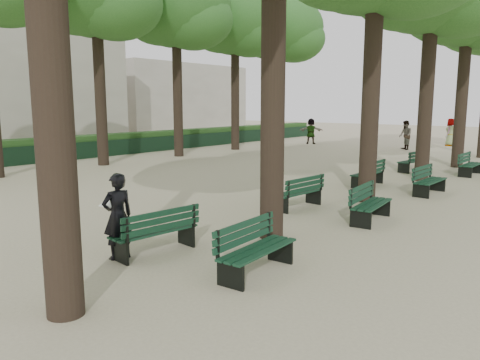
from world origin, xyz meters
The scene contains 19 objects.
ground centered at (0.00, 0.00, 0.00)m, with size 120.00×120.00×0.00m, color #BEB390.
tree_far_3 centered at (-12.00, 13.00, 8.14)m, with size 6.00×6.00×10.45m.
tree_far_4 centered at (-12.00, 18.00, 8.14)m, with size 6.00×6.00×10.45m.
tree_far_5 centered at (-12.00, 23.00, 8.14)m, with size 6.00×6.00×10.45m.
bench_left_0 centered at (0.37, 0.61, 0.27)m, with size 0.76×1.85×0.92m.
bench_left_1 centered at (0.37, 5.88, 0.27)m, with size 0.70×1.84×0.92m.
bench_left_2 centered at (0.37, 10.60, 0.27)m, with size 0.57×1.80×0.92m.
bench_left_3 centered at (0.37, 15.26, 0.27)m, with size 0.79×1.86×0.92m.
bench_right_0 centered at (2.63, 0.98, 0.27)m, with size 0.68×1.83×0.92m.
bench_right_1 centered at (2.63, 5.74, 0.27)m, with size 0.75×1.85×0.92m.
bench_right_2 centered at (2.63, 10.36, 0.27)m, with size 0.61×1.81×0.92m.
bench_right_3 centered at (2.63, 15.64, 0.27)m, with size 0.60×1.81×0.92m.
man_with_map centered at (0.06, -0.03, 0.83)m, with size 0.66×0.72×1.66m.
pedestrian_a centered at (-3.40, 24.75, 0.94)m, with size 0.91×0.37×1.87m, color #262628.
pedestrian_d centered at (-1.94, 29.49, 0.96)m, with size 0.94×0.38×1.92m, color #262628.
pedestrian_e centered at (-10.41, 24.82, 0.94)m, with size 1.74×0.37×1.87m, color #262628.
fence centered at (-15.00, 11.00, 0.45)m, with size 0.08×42.00×0.90m, color black.
hedge centered at (-15.70, 11.00, 0.60)m, with size 1.20×42.00×1.20m, color #1E4718.
building_far centered at (-33.00, 30.00, 3.50)m, with size 12.00×16.00×7.00m, color #B7B2A3.
Camera 1 is at (7.32, -5.26, 2.95)m, focal length 35.00 mm.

